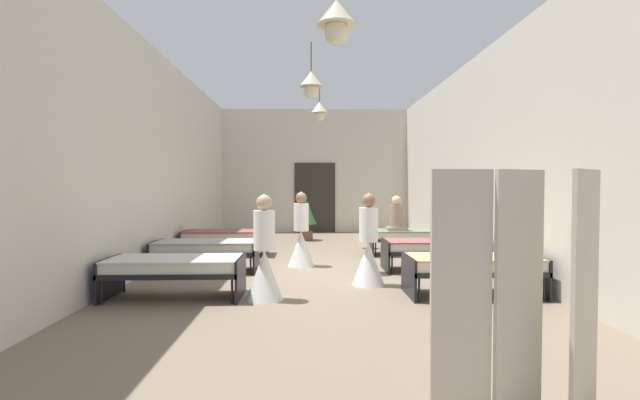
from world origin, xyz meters
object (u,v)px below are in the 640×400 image
(bed_left_row_2, at_px, (225,236))
(potted_plant, at_px, (306,215))
(nurse_near_aisle, at_px, (301,239))
(patient_seated_primary, at_px, (396,218))
(bed_left_row_0, at_px, (175,267))
(privacy_screen, at_px, (522,296))
(bed_right_row_2, at_px, (410,236))
(bed_left_row_1, at_px, (206,248))
(bed_right_row_1, at_px, (434,247))
(nurse_mid_aisle, at_px, (369,252))
(bed_right_row_0, at_px, (472,265))
(nurse_far_aisle, at_px, (264,262))

(bed_left_row_2, height_order, potted_plant, potted_plant)
(nurse_near_aisle, distance_m, patient_seated_primary, 2.54)
(bed_left_row_0, bearing_deg, privacy_screen, -45.08)
(bed_left_row_2, bearing_deg, bed_left_row_0, -90.00)
(bed_left_row_2, xyz_separation_m, bed_right_row_2, (4.28, 0.00, 0.00))
(bed_left_row_1, distance_m, bed_right_row_1, 4.28)
(bed_right_row_1, relative_size, nurse_mid_aisle, 1.28)
(patient_seated_primary, relative_size, privacy_screen, 0.47)
(bed_right_row_1, bearing_deg, bed_right_row_2, 90.00)
(bed_left_row_0, relative_size, privacy_screen, 1.12)
(bed_left_row_0, relative_size, nurse_mid_aisle, 1.28)
(bed_right_row_2, bearing_deg, potted_plant, 131.28)
(bed_right_row_0, distance_m, potted_plant, 7.01)
(bed_right_row_1, relative_size, bed_right_row_2, 1.00)
(potted_plant, bearing_deg, bed_left_row_1, -111.68)
(bed_left_row_0, bearing_deg, nurse_mid_aisle, 13.90)
(nurse_near_aisle, height_order, patient_seated_primary, nurse_near_aisle)
(bed_left_row_1, height_order, nurse_far_aisle, nurse_far_aisle)
(nurse_near_aisle, bearing_deg, patient_seated_primary, 87.56)
(bed_left_row_1, distance_m, patient_seated_primary, 4.35)
(bed_left_row_1, bearing_deg, potted_plant, 68.32)
(bed_left_row_1, relative_size, nurse_far_aisle, 1.28)
(nurse_near_aisle, height_order, nurse_mid_aisle, same)
(bed_left_row_1, xyz_separation_m, bed_left_row_2, (0.00, 1.90, 0.00))
(bed_left_row_1, height_order, bed_right_row_1, same)
(bed_right_row_0, relative_size, patient_seated_primary, 2.38)
(bed_left_row_0, distance_m, nurse_far_aisle, 1.30)
(bed_left_row_1, distance_m, bed_right_row_2, 4.68)
(bed_right_row_0, height_order, bed_left_row_2, same)
(nurse_near_aisle, bearing_deg, bed_right_row_1, 45.30)
(bed_left_row_0, distance_m, patient_seated_primary, 5.42)
(bed_right_row_2, relative_size, potted_plant, 1.61)
(nurse_mid_aisle, bearing_deg, potted_plant, 73.39)
(bed_left_row_1, xyz_separation_m, nurse_mid_aisle, (2.87, -1.19, 0.09))
(bed_left_row_2, bearing_deg, bed_right_row_2, 0.00)
(nurse_mid_aisle, relative_size, patient_seated_primary, 1.86)
(bed_right_row_2, xyz_separation_m, nurse_near_aisle, (-2.52, -1.37, 0.09))
(nurse_mid_aisle, bearing_deg, patient_seated_primary, 44.00)
(bed_left_row_2, distance_m, potted_plant, 3.34)
(bed_right_row_0, xyz_separation_m, bed_right_row_1, (0.00, 1.90, 0.00))
(nurse_mid_aisle, height_order, potted_plant, nurse_mid_aisle)
(bed_right_row_2, bearing_deg, nurse_near_aisle, -151.49)
(bed_left_row_2, relative_size, privacy_screen, 1.12)
(privacy_screen, bearing_deg, bed_right_row_1, 58.40)
(potted_plant, bearing_deg, patient_seated_primary, -54.03)
(bed_left_row_1, height_order, nurse_mid_aisle, nurse_mid_aisle)
(bed_left_row_1, xyz_separation_m, potted_plant, (1.85, 4.66, 0.30))
(nurse_mid_aisle, relative_size, nurse_far_aisle, 1.00)
(nurse_far_aisle, bearing_deg, bed_right_row_2, -86.73)
(bed_left_row_1, distance_m, privacy_screen, 6.22)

